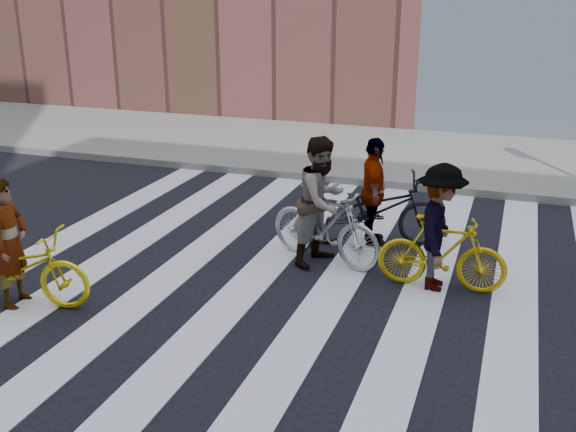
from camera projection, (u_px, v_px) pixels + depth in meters
The scene contains 11 objects.
ground at pixel (286, 294), 8.54m from camera, with size 100.00×100.00×0.00m, color black.
sidewalk_far at pixel (396, 154), 15.20m from camera, with size 100.00×5.00×0.15m, color gray.
zebra_crosswalk at pixel (286, 294), 8.53m from camera, with size 8.25×10.00×0.01m.
bike_yellow_left at pixel (17, 268), 8.11m from camera, with size 0.64×1.84×0.97m, color yellow.
bike_silver_mid at pixel (325, 225), 9.35m from camera, with size 0.51×1.82×1.09m, color #A5AAAF.
bike_yellow_right at pixel (442, 253), 8.54m from camera, with size 0.46×1.63×0.98m, color gold.
bike_dark_rear at pixel (376, 210), 9.99m from camera, with size 0.73×2.09×1.10m, color black.
rider_left at pixel (10, 243), 8.02m from camera, with size 0.58×0.38×1.60m, color slate.
rider_mid at pixel (322, 201), 9.25m from camera, with size 0.88×0.68×1.80m, color slate.
rider_right at pixel (440, 228), 8.44m from camera, with size 1.07×0.61×1.65m, color slate.
rider_rear at pixel (373, 192), 9.92m from camera, with size 0.96×0.40×1.63m, color slate.
Camera 1 is at (2.58, -7.30, 3.73)m, focal length 42.00 mm.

